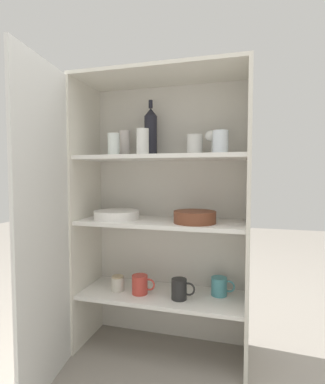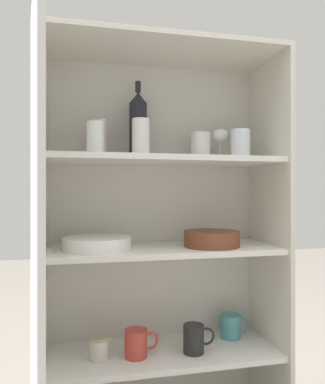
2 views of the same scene
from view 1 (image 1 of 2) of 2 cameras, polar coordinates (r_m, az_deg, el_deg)
name	(u,v)px [view 1 (image 1 of 2)]	position (r m, az deg, el deg)	size (l,w,h in m)	color
ground_plane	(152,368)	(1.66, -1.94, -30.51)	(8.00, 8.00, 0.00)	gray
cupboard_back_panel	(169,213)	(1.69, 1.28, -4.10)	(0.87, 0.02, 1.41)	silver
cupboard_side_left	(87,214)	(1.71, -14.26, -4.17)	(0.02, 0.35, 1.41)	silver
cupboard_side_right	(248,221)	(1.48, 15.99, -5.34)	(0.02, 0.35, 1.41)	silver
cupboard_top_panel	(161,76)	(1.60, -0.25, 21.26)	(0.87, 0.35, 0.02)	silver
shelf_board_lower	(161,295)	(1.65, -0.24, -19.07)	(0.84, 0.31, 0.02)	white
shelf_board_middle	(161,222)	(1.54, -0.24, -5.81)	(0.84, 0.31, 0.02)	white
shelf_board_upper	(161,158)	(1.52, -0.24, 6.57)	(0.84, 0.31, 0.02)	white
cupboard_door	(44,227)	(1.37, -21.60, -6.14)	(0.08, 0.43, 1.41)	silver
tumbler_glass_0	(220,142)	(1.45, 10.96, 9.25)	(0.07, 0.07, 0.11)	white
tumbler_glass_1	(124,144)	(1.68, -7.26, 9.06)	(0.06, 0.06, 0.14)	silver
tumbler_glass_2	(143,142)	(1.53, -3.81, 9.45)	(0.06, 0.06, 0.13)	white
tumbler_glass_3	(114,145)	(1.59, -9.28, 8.87)	(0.06, 0.06, 0.12)	white
tumbler_glass_4	(195,145)	(1.54, 6.13, 8.85)	(0.08, 0.08, 0.11)	white
wine_glass_0	(212,137)	(1.54, 9.36, 10.22)	(0.07, 0.07, 0.13)	white
wine_bottle	(151,132)	(1.64, -2.26, 11.32)	(0.07, 0.07, 0.30)	black
plate_stack_white	(117,215)	(1.61, -8.74, -4.30)	(0.24, 0.24, 0.04)	white
mixing_bowl_large	(195,216)	(1.47, 6.16, -4.65)	(0.21, 0.21, 0.06)	brown
coffee_mug_primary	(220,286)	(1.63, 10.81, -17.24)	(0.12, 0.08, 0.09)	teal
coffee_mug_extra_1	(140,284)	(1.63, -4.25, -17.16)	(0.12, 0.08, 0.10)	#BC3D33
coffee_mug_extra_2	(180,289)	(1.56, 3.28, -17.98)	(0.12, 0.08, 0.10)	black
storage_jar	(118,283)	(1.69, -8.52, -16.81)	(0.07, 0.07, 0.08)	beige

